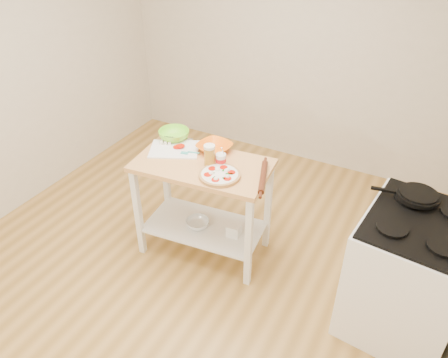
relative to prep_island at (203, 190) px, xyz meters
The scene contains 15 objects.
room_shell 0.77m from the prep_island, 88.00° to the right, with size 4.04×4.54×2.74m.
prep_island is the anchor object (origin of this frame).
gas_stove 1.66m from the prep_island, ahead, with size 0.78×0.89×1.11m.
skillet 1.62m from the prep_island, ahead, with size 0.45×0.29×0.03m.
pizza 0.36m from the prep_island, 25.44° to the right, with size 0.32×0.32×0.05m.
cutting_board 0.42m from the prep_island, 166.08° to the left, with size 0.49×0.44×0.04m.
spatula 0.32m from the prep_island, 156.51° to the left, with size 0.15×0.08×0.01m.
knife 0.54m from the prep_island, 152.92° to the left, with size 0.26×0.12×0.01m.
orange_bowl 0.36m from the prep_island, 92.27° to the left, with size 0.27×0.27×0.07m, color orange.
green_bowl 0.56m from the prep_island, 151.05° to the left, with size 0.26×0.26×0.08m, color #80E82D.
beer_pint 0.35m from the prep_island, ahead, with size 0.09×0.09×0.18m.
yogurt_tub 0.34m from the prep_island, 17.56° to the left, with size 0.08×0.08×0.18m.
rolling_pin 0.59m from the prep_island, ahead, with size 0.05×0.05×0.41m, color #502312.
shelf_glass_bowl 0.36m from the prep_island, 143.05° to the right, with size 0.21×0.21×0.06m, color silver.
shelf_bin 0.44m from the prep_island, ahead, with size 0.11×0.11×0.11m, color white.
Camera 1 is at (1.53, -2.20, 2.72)m, focal length 35.00 mm.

